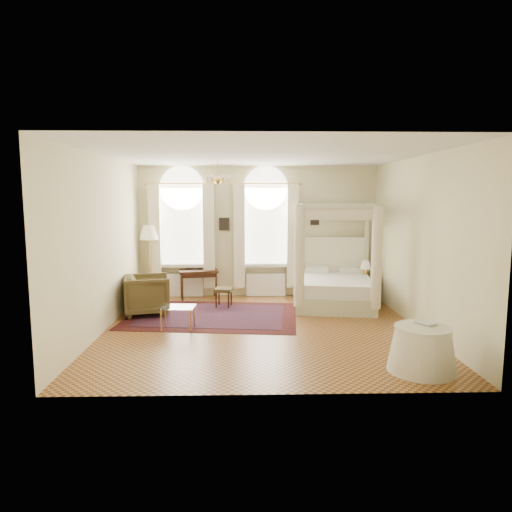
% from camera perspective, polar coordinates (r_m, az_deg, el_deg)
% --- Properties ---
extents(ground, '(6.00, 6.00, 0.00)m').
position_cam_1_polar(ground, '(8.95, 0.80, -9.00)').
color(ground, '#AA6C31').
rests_on(ground, ground).
extents(room_walls, '(6.00, 6.00, 6.00)m').
position_cam_1_polar(room_walls, '(8.60, 0.82, 3.76)').
color(room_walls, beige).
rests_on(room_walls, ground).
extents(window_left, '(1.62, 0.27, 3.29)m').
position_cam_1_polar(window_left, '(11.60, -9.18, 2.16)').
color(window_left, silver).
rests_on(window_left, room_walls).
extents(window_right, '(1.62, 0.27, 3.29)m').
position_cam_1_polar(window_right, '(11.51, 1.24, 2.21)').
color(window_right, silver).
rests_on(window_right, room_walls).
extents(chandelier, '(0.51, 0.45, 0.50)m').
position_cam_1_polar(chandelier, '(9.80, -4.79, 9.59)').
color(chandelier, gold).
rests_on(chandelier, room_walls).
extents(wall_pictures, '(2.54, 0.03, 0.39)m').
position_cam_1_polar(wall_pictures, '(11.57, 0.66, 4.24)').
color(wall_pictures, black).
rests_on(wall_pictures, room_walls).
extents(canopy_bed, '(2.10, 2.44, 2.38)m').
position_cam_1_polar(canopy_bed, '(10.80, 9.83, -3.32)').
color(canopy_bed, beige).
rests_on(canopy_bed, ground).
extents(nightstand, '(0.54, 0.52, 0.61)m').
position_cam_1_polar(nightstand, '(11.47, 13.97, -3.99)').
color(nightstand, '#37190F').
rests_on(nightstand, ground).
extents(nightstand_lamp, '(0.26, 0.26, 0.37)m').
position_cam_1_polar(nightstand_lamp, '(11.42, 13.54, -1.20)').
color(nightstand_lamp, gold).
rests_on(nightstand_lamp, nightstand).
extents(writing_desk, '(1.03, 0.66, 0.72)m').
position_cam_1_polar(writing_desk, '(11.50, -7.20, -2.26)').
color(writing_desk, '#37190F').
rests_on(writing_desk, ground).
extents(laptop, '(0.37, 0.31, 0.02)m').
position_cam_1_polar(laptop, '(11.58, -7.96, -1.62)').
color(laptop, black).
rests_on(laptop, writing_desk).
extents(stool, '(0.45, 0.45, 0.44)m').
position_cam_1_polar(stool, '(10.56, -4.06, -4.41)').
color(stool, '#3F331B').
rests_on(stool, ground).
extents(armchair, '(1.13, 1.11, 0.86)m').
position_cam_1_polar(armchair, '(10.17, -13.44, -4.70)').
color(armchair, '#473B1E').
rests_on(armchair, ground).
extents(coffee_table, '(0.68, 0.49, 0.44)m').
position_cam_1_polar(coffee_table, '(8.91, -9.76, -6.51)').
color(coffee_table, silver).
rests_on(coffee_table, ground).
extents(floor_lamp, '(0.47, 0.47, 1.83)m').
position_cam_1_polar(floor_lamp, '(11.56, -13.24, 2.41)').
color(floor_lamp, gold).
rests_on(floor_lamp, ground).
extents(oriental_rug, '(3.81, 2.92, 0.01)m').
position_cam_1_polar(oriental_rug, '(9.89, -5.45, -7.40)').
color(oriental_rug, '#461110').
rests_on(oriental_rug, ground).
extents(side_table, '(0.98, 0.98, 0.67)m').
position_cam_1_polar(side_table, '(7.17, 20.03, -10.90)').
color(side_table, white).
rests_on(side_table, ground).
extents(book, '(0.31, 0.34, 0.03)m').
position_cam_1_polar(book, '(7.14, 19.95, -8.02)').
color(book, black).
rests_on(book, side_table).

